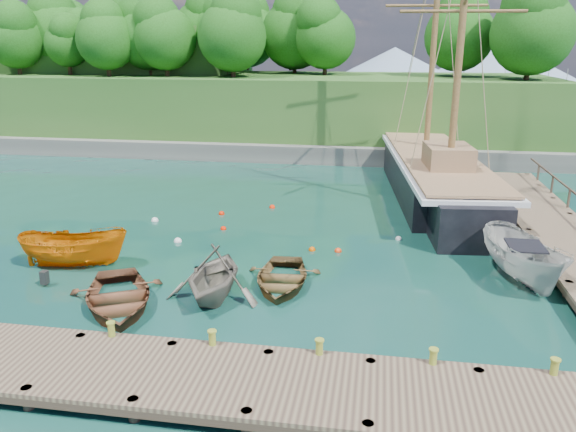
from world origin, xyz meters
name	(u,v)px	position (x,y,z in m)	size (l,w,h in m)	color
ground	(280,291)	(0.00, 0.00, 0.00)	(160.00, 160.00, 0.00)	#113827
dock_near	(313,389)	(2.00, -6.50, 0.43)	(20.00, 3.20, 1.10)	#48372C
dock_east	(559,234)	(11.50, 7.00, 0.43)	(3.20, 24.00, 1.10)	#48372C
bollard_0	(114,354)	(-4.00, -5.10, 0.00)	(0.26, 0.26, 0.45)	olive
bollard_1	(213,363)	(-1.00, -5.10, 0.00)	(0.26, 0.26, 0.45)	olive
bollard_2	(319,373)	(2.00, -5.10, 0.00)	(0.26, 0.26, 0.45)	olive
bollard_3	(431,383)	(5.00, -5.10, 0.00)	(0.26, 0.26, 0.45)	olive
bollard_4	(550,394)	(8.00, -5.10, 0.00)	(0.26, 0.26, 0.45)	olive
rowboat_0	(118,307)	(-5.25, -2.20, 0.00)	(3.29, 4.61, 0.96)	brown
rowboat_1	(214,297)	(-2.20, -0.94, 0.00)	(3.35, 3.88, 2.04)	#6C6457
rowboat_2	(281,286)	(-0.03, 0.45, 0.00)	(2.86, 4.00, 0.83)	brown
motorboat_orange	(76,266)	(-8.59, 0.98, 0.00)	(1.66, 4.42, 1.71)	#CE6805
cabin_boat_white	(521,281)	(8.92, 2.36, 0.00)	(1.94, 5.16, 1.99)	beige
schooner	(435,179)	(6.65, 14.45, 1.02)	(6.29, 25.63, 18.44)	black
mooring_buoy_0	(178,242)	(-5.51, 4.42, 0.00)	(0.36, 0.36, 0.36)	silver
mooring_buoy_1	(223,229)	(-3.94, 6.47, 0.00)	(0.28, 0.28, 0.28)	#F41B00
mooring_buoy_2	(312,250)	(0.66, 4.32, 0.00)	(0.30, 0.30, 0.30)	#D34D00
mooring_buoy_3	(399,240)	(4.42, 6.34, 0.00)	(0.29, 0.29, 0.29)	silver
mooring_buoy_4	(222,214)	(-4.71, 8.87, 0.00)	(0.32, 0.32, 0.32)	red
mooring_buoy_5	(272,208)	(-2.30, 10.50, 0.00)	(0.32, 0.32, 0.32)	#F82604
mooring_buoy_6	(155,221)	(-7.73, 7.17, 0.00)	(0.37, 0.37, 0.37)	silver
mooring_buoy_7	(338,252)	(1.79, 4.34, 0.00)	(0.31, 0.31, 0.31)	red
headland	(200,79)	(-12.88, 31.36, 5.54)	(51.00, 19.31, 12.90)	#474744
distant_ridge	(389,72)	(4.30, 70.00, 4.35)	(117.00, 40.00, 10.00)	#728CA5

